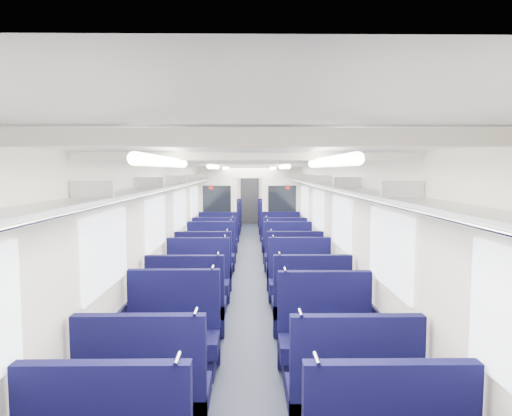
{
  "coord_description": "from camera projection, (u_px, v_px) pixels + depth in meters",
  "views": [
    {
      "loc": [
        0.02,
        -9.5,
        2.2
      ],
      "look_at": [
        0.17,
        2.13,
        1.22
      ],
      "focal_mm": 31.3,
      "sensor_mm": 36.0,
      "label": 1
    }
  ],
  "objects": [
    {
      "name": "luggage_rack_left",
      "position": [
        192.0,
        181.0,
        9.47
      ],
      "size": [
        0.36,
        17.4,
        0.18
      ],
      "color": "#B2B5BA",
      "rests_on": "wall_left"
    },
    {
      "name": "seat_8",
      "position": [
        187.0,
        309.0,
        5.96
      ],
      "size": [
        1.02,
        0.56,
        1.14
      ],
      "color": "#0B0B34",
      "rests_on": "floor"
    },
    {
      "name": "wall_far",
      "position": [
        250.0,
        195.0,
        18.52
      ],
      "size": [
        2.8,
        0.02,
        2.35
      ],
      "primitive_type": "cube",
      "color": "beige",
      "rests_on": "floor"
    },
    {
      "name": "dado_right",
      "position": [
        313.0,
        256.0,
        9.64
      ],
      "size": [
        0.03,
        17.9,
        0.7
      ],
      "primitive_type": "cube",
      "color": "black",
      "rests_on": "floor"
    },
    {
      "name": "seat_14",
      "position": [
        210.0,
        258.0,
        9.5
      ],
      "size": [
        1.02,
        0.56,
        1.14
      ],
      "color": "#0B0B34",
      "rests_on": "floor"
    },
    {
      "name": "seat_24",
      "position": [
        227.0,
        222.0,
        16.07
      ],
      "size": [
        1.02,
        0.56,
        1.14
      ],
      "color": "#0B0B34",
      "rests_on": "floor"
    },
    {
      "name": "seat_16",
      "position": [
        215.0,
        248.0,
        10.63
      ],
      "size": [
        1.02,
        0.56,
        1.14
      ],
      "color": "#0B0B34",
      "rests_on": "floor"
    },
    {
      "name": "luggage_rack_right",
      "position": [
        306.0,
        181.0,
        9.5
      ],
      "size": [
        0.36,
        17.4,
        0.18
      ],
      "color": "#B2B5BA",
      "rests_on": "wall_right"
    },
    {
      "name": "seat_23",
      "position": [
        274.0,
        226.0,
        14.98
      ],
      "size": [
        1.02,
        0.56,
        1.14
      ],
      "color": "#0B0B34",
      "rests_on": "floor"
    },
    {
      "name": "end_door",
      "position": [
        250.0,
        200.0,
        18.48
      ],
      "size": [
        0.75,
        0.06,
        2.0
      ],
      "primitive_type": "cube",
      "color": "black",
      "rests_on": "floor"
    },
    {
      "name": "seat_15",
      "position": [
        288.0,
        258.0,
        9.47
      ],
      "size": [
        1.02,
        0.56,
        1.14
      ],
      "color": "#0B0B34",
      "rests_on": "floor"
    },
    {
      "name": "seat_26",
      "position": [
        228.0,
        219.0,
        17.14
      ],
      "size": [
        1.02,
        0.56,
        1.14
      ],
      "color": "#0B0B34",
      "rests_on": "floor"
    },
    {
      "name": "ceiling",
      "position": [
        249.0,
        164.0,
        9.46
      ],
      "size": [
        2.8,
        18.0,
        0.01
      ],
      "primitive_type": "cube",
      "color": "white",
      "rests_on": "wall_left"
    },
    {
      "name": "ceiling_fittings",
      "position": [
        249.0,
        166.0,
        9.2
      ],
      "size": [
        2.7,
        16.06,
        0.11
      ],
      "color": "silver",
      "rests_on": "ceiling"
    },
    {
      "name": "seat_18",
      "position": [
        218.0,
        241.0,
        11.68
      ],
      "size": [
        1.02,
        0.56,
        1.14
      ],
      "color": "#0B0B34",
      "rests_on": "floor"
    },
    {
      "name": "floor",
      "position": [
        249.0,
        272.0,
        9.65
      ],
      "size": [
        2.8,
        18.0,
        0.01
      ],
      "primitive_type": "cube",
      "color": "black",
      "rests_on": "ground"
    },
    {
      "name": "dado_left",
      "position": [
        185.0,
        257.0,
        9.61
      ],
      "size": [
        0.03,
        17.9,
        0.7
      ],
      "primitive_type": "cube",
      "color": "black",
      "rests_on": "floor"
    },
    {
      "name": "seat_25",
      "position": [
        273.0,
        222.0,
        15.99
      ],
      "size": [
        1.02,
        0.56,
        1.14
      ],
      "color": "#0B0B34",
      "rests_on": "floor"
    },
    {
      "name": "seat_20",
      "position": [
        223.0,
        231.0,
        13.77
      ],
      "size": [
        1.02,
        0.56,
        1.14
      ],
      "color": "#0B0B34",
      "rests_on": "floor"
    },
    {
      "name": "seat_12",
      "position": [
        204.0,
        271.0,
        8.2
      ],
      "size": [
        1.02,
        0.56,
        1.14
      ],
      "color": "#0B0B34",
      "rests_on": "floor"
    },
    {
      "name": "seat_13",
      "position": [
        294.0,
        271.0,
        8.24
      ],
      "size": [
        1.02,
        0.56,
        1.14
      ],
      "color": "#0B0B34",
      "rests_on": "floor"
    },
    {
      "name": "seat_21",
      "position": [
        276.0,
        230.0,
        13.81
      ],
      "size": [
        1.02,
        0.56,
        1.14
      ],
      "color": "#0B0B34",
      "rests_on": "floor"
    },
    {
      "name": "seat_4",
      "position": [
        145.0,
        401.0,
        3.59
      ],
      "size": [
        1.02,
        0.56,
        1.14
      ],
      "color": "#0B0B34",
      "rests_on": "floor"
    },
    {
      "name": "seat_6",
      "position": [
        173.0,
        341.0,
        4.86
      ],
      "size": [
        1.02,
        0.56,
        1.14
      ],
      "color": "#0B0B34",
      "rests_on": "floor"
    },
    {
      "name": "seat_19",
      "position": [
        281.0,
        241.0,
        11.78
      ],
      "size": [
        1.02,
        0.56,
        1.14
      ],
      "color": "#0B0B34",
      "rests_on": "floor"
    },
    {
      "name": "seat_7",
      "position": [
        326.0,
        344.0,
        4.77
      ],
      "size": [
        1.02,
        0.56,
        1.14
      ],
      "color": "#0B0B34",
      "rests_on": "floor"
    },
    {
      "name": "wall_right",
      "position": [
        314.0,
        218.0,
        9.57
      ],
      "size": [
        0.02,
        18.0,
        2.35
      ],
      "primitive_type": "cube",
      "color": "beige",
      "rests_on": "floor"
    },
    {
      "name": "seat_27",
      "position": [
        271.0,
        219.0,
        17.21
      ],
      "size": [
        1.02,
        0.56,
        1.14
      ],
      "color": "#0B0B34",
      "rests_on": "floor"
    },
    {
      "name": "windows",
      "position": [
        249.0,
        209.0,
        9.08
      ],
      "size": [
        2.78,
        15.6,
        0.75
      ],
      "color": "white",
      "rests_on": "wall_left"
    },
    {
      "name": "seat_5",
      "position": [
        351.0,
        402.0,
        3.58
      ],
      "size": [
        1.02,
        0.56,
        1.14
      ],
      "color": "#0B0B34",
      "rests_on": "floor"
    },
    {
      "name": "seat_10",
      "position": [
        198.0,
        286.0,
        7.18
      ],
      "size": [
        1.02,
        0.56,
        1.14
      ],
      "color": "#0B0B34",
      "rests_on": "floor"
    },
    {
      "name": "bulkhead",
      "position": [
        250.0,
        207.0,
        12.01
      ],
      "size": [
        2.8,
        0.1,
        2.35
      ],
      "color": "silver",
      "rests_on": "floor"
    },
    {
      "name": "seat_17",
      "position": [
        284.0,
        249.0,
        10.55
      ],
      "size": [
        1.02,
        0.56,
        1.14
      ],
      "color": "#0B0B34",
      "rests_on": "floor"
    },
    {
      "name": "seat_22",
      "position": [
        225.0,
        226.0,
        14.92
      ],
      "size": [
        1.02,
        0.56,
        1.14
      ],
      "color": "#0B0B34",
      "rests_on": "floor"
    },
    {
      "name": "wall_left",
      "position": [
        184.0,
        219.0,
        9.54
      ],
      "size": [
        0.02,
        18.0,
        2.35
      ],
      "primitive_type": "cube",
      "color": "beige",
      "rests_on": "floor"
    },
    {
      "name": "seat_11",
      "position": [
        300.0,
        285.0,
        7.23
      ],
      "size": [
        1.02,
        0.56,
        1.14
      ],
      "color": "#0B0B34",
      "rests_on": "floor"
    },
    {
      "name": "seat_9",
      "position": [
        311.0,
        309.0,
        5.98
      ],
      "size": [
        1.02,
        0.56,
        1.14
      ],
      "color": "#0B0B34",
      "rests_on": "floor"
    }
  ]
}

